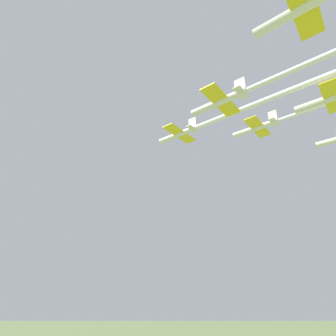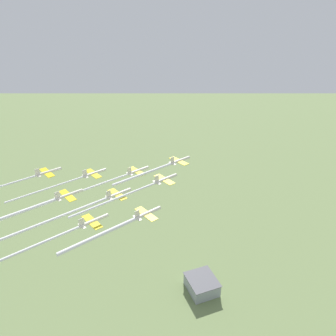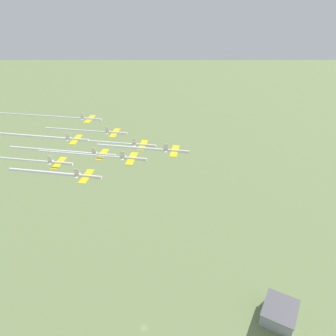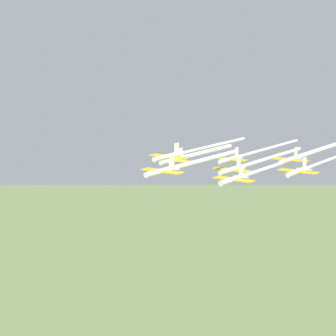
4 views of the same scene
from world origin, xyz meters
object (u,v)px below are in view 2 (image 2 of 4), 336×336
(jet_0, at_px, (179,161))
(jet_4, at_px, (118,194))
(jet_2, at_px, (165,179))
(jet_5, at_px, (147,213))
(jet_8, at_px, (93,221))
(jet_3, at_px, (94,173))
(hangar, at_px, (202,285))
(jet_1, at_px, (137,171))
(jet_6, at_px, (48,172))
(jet_7, at_px, (68,195))

(jet_0, bearing_deg, jet_4, -90.00)
(jet_2, distance_m, jet_5, 19.54)
(jet_0, bearing_deg, jet_8, -78.91)
(jet_3, relative_size, jet_8, 1.00)
(hangar, distance_m, jet_8, 219.69)
(jet_1, height_order, jet_4, jet_1)
(jet_2, bearing_deg, jet_8, -90.00)
(jet_3, relative_size, jet_6, 1.00)
(jet_1, height_order, jet_2, jet_2)
(jet_1, height_order, jet_5, jet_1)
(jet_3, bearing_deg, jet_2, 29.54)
(jet_6, bearing_deg, jet_3, 59.53)
(jet_3, distance_m, jet_7, 19.08)
(hangar, relative_size, jet_5, 2.64)
(jet_4, bearing_deg, jet_3, -180.00)
(jet_3, bearing_deg, jet_5, 0.00)
(jet_6, relative_size, jet_8, 1.00)
(jet_4, height_order, jet_6, jet_6)
(jet_7, relative_size, jet_8, 1.00)
(jet_0, xyz_separation_m, jet_7, (-6.86, 49.80, -3.30))
(jet_4, relative_size, jet_8, 1.00)
(jet_0, height_order, jet_6, jet_0)
(jet_0, height_order, jet_3, jet_0)
(jet_5, bearing_deg, jet_0, 120.47)
(jet_6, distance_m, jet_8, 38.91)
(jet_0, relative_size, jet_4, 1.00)
(jet_0, height_order, jet_1, jet_0)
(jet_7, xyz_separation_m, jet_8, (-18.30, -6.28, -1.73))
(jet_6, bearing_deg, jet_7, 0.00)
(hangar, distance_m, jet_7, 216.30)
(jet_3, height_order, jet_4, jet_3)
(jet_5, bearing_deg, jet_1, 150.46)
(jet_0, distance_m, jet_2, 19.08)
(jet_7, bearing_deg, jet_3, 120.47)
(hangar, bearing_deg, jet_6, 119.55)
(jet_1, xyz_separation_m, jet_5, (-32.79, 6.14, -0.40))
(jet_3, height_order, jet_6, jet_6)
(jet_0, xyz_separation_m, jet_4, (-10.67, 31.11, -4.73))
(jet_0, bearing_deg, jet_6, -120.47)
(jet_1, relative_size, jet_6, 1.00)
(hangar, bearing_deg, jet_4, 134.24)
(hangar, xyz_separation_m, jet_5, (-105.12, 82.87, 167.46))
(jet_1, height_order, jet_7, jet_7)
(jet_2, height_order, jet_7, jet_2)
(jet_5, xyz_separation_m, jet_7, (22.11, 24.97, 0.65))
(hangar, height_order, jet_3, jet_3)
(jet_3, relative_size, jet_7, 1.00)
(jet_0, relative_size, jet_8, 1.00)
(jet_3, xyz_separation_m, jet_8, (-32.79, 6.14, -1.94))
(jet_3, relative_size, jet_5, 1.00)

